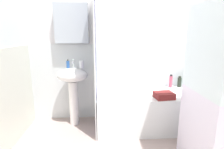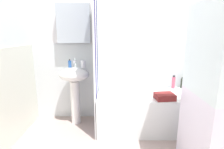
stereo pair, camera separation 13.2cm
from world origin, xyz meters
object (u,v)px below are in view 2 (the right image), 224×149
(soap_dispenser, at_px, (70,64))
(bathtub, at_px, (149,111))
(body_wash_bottle, at_px, (182,83))
(towel_folded, at_px, (164,96))
(sink, at_px, (74,83))
(toothbrush_cup, at_px, (83,64))
(lotion_bottle, at_px, (173,82))
(shampoo_bottle, at_px, (189,82))

(soap_dispenser, relative_size, bathtub, 0.08)
(body_wash_bottle, xyz_separation_m, towel_folded, (-0.42, -0.49, -0.04))
(sink, xyz_separation_m, toothbrush_cup, (0.13, 0.03, 0.28))
(lotion_bottle, bearing_deg, towel_folded, -119.66)
(toothbrush_cup, distance_m, shampoo_bottle, 1.65)
(bathtub, xyz_separation_m, towel_folded, (0.13, -0.22, 0.30))
(shampoo_bottle, xyz_separation_m, lotion_bottle, (-0.24, 0.01, -0.00))
(body_wash_bottle, bearing_deg, toothbrush_cup, -176.43)
(sink, xyz_separation_m, lotion_bottle, (1.51, 0.11, -0.01))
(soap_dispenser, distance_m, bathtub, 1.36)
(towel_folded, bearing_deg, sink, 163.40)
(sink, relative_size, body_wash_bottle, 5.05)
(body_wash_bottle, bearing_deg, shampoo_bottle, -16.38)
(soap_dispenser, distance_m, towel_folded, 1.42)
(toothbrush_cup, xyz_separation_m, shampoo_bottle, (1.62, 0.07, -0.30))
(toothbrush_cup, bearing_deg, lotion_bottle, 3.39)
(bathtub, xyz_separation_m, shampoo_bottle, (0.65, 0.24, 0.36))
(toothbrush_cup, height_order, shampoo_bottle, toothbrush_cup)
(sink, distance_m, shampoo_bottle, 1.76)
(toothbrush_cup, bearing_deg, body_wash_bottle, 3.57)
(toothbrush_cup, height_order, lotion_bottle, toothbrush_cup)
(soap_dispenser, height_order, bathtub, soap_dispenser)
(shampoo_bottle, height_order, body_wash_bottle, shampoo_bottle)
(soap_dispenser, xyz_separation_m, body_wash_bottle, (1.72, 0.08, -0.32))
(soap_dispenser, relative_size, shampoo_bottle, 0.61)
(lotion_bottle, height_order, towel_folded, lotion_bottle)
(sink, height_order, toothbrush_cup, toothbrush_cup)
(soap_dispenser, relative_size, towel_folded, 0.52)
(soap_dispenser, bearing_deg, toothbrush_cup, -5.50)
(bathtub, distance_m, lotion_bottle, 0.60)
(shampoo_bottle, relative_size, body_wash_bottle, 1.20)
(sink, bearing_deg, soap_dispenser, 144.90)
(sink, bearing_deg, toothbrush_cup, 11.35)
(soap_dispenser, bearing_deg, shampoo_bottle, 1.52)
(bathtub, height_order, towel_folded, towel_folded)
(sink, height_order, body_wash_bottle, sink)
(sink, distance_m, towel_folded, 1.29)
(soap_dispenser, distance_m, shampoo_bottle, 1.84)
(sink, relative_size, lotion_bottle, 4.25)
(shampoo_bottle, relative_size, towel_folded, 0.86)
(toothbrush_cup, distance_m, bathtub, 1.19)
(toothbrush_cup, relative_size, bathtub, 0.07)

